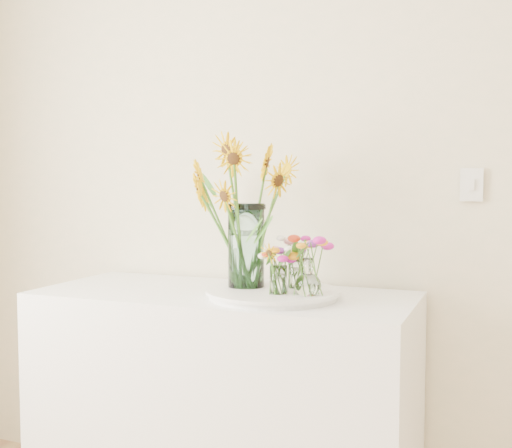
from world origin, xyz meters
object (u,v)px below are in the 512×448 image
counter (224,411)px  mason_jar (246,246)px  small_vase_a (278,280)px  small_vase_b (308,277)px  small_vase_c (297,274)px  tray (273,295)px

counter → mason_jar: 0.64m
small_vase_a → small_vase_b: 0.10m
mason_jar → small_vase_c: 0.21m
tray → small_vase_c: size_ratio=4.10×
counter → small_vase_c: (0.28, 0.03, 0.53)m
small_vase_b → tray: bearing=160.1°
counter → tray: size_ratio=3.10×
small_vase_a → small_vase_c: bearing=82.1°
counter → small_vase_b: (0.36, -0.09, 0.54)m
small_vase_a → small_vase_c: size_ratio=0.93×
mason_jar → small_vase_b: (0.26, -0.08, -0.09)m
tray → mason_jar: mason_jar is taller
mason_jar → small_vase_a: (0.16, -0.09, -0.10)m
mason_jar → small_vase_b: bearing=-16.7°
counter → small_vase_a: (0.26, -0.11, 0.53)m
tray → mason_jar: (-0.11, 0.02, 0.17)m
mason_jar → counter: bearing=171.2°
counter → small_vase_a: small_vase_a is taller
counter → mason_jar: mason_jar is taller
tray → mason_jar: bearing=167.6°
mason_jar → small_vase_c: mason_jar is taller
mason_jar → small_vase_b: mason_jar is taller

